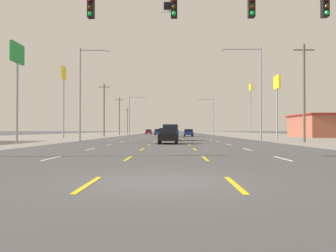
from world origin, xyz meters
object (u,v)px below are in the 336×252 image
(streetlight_left_row_0, at_px, (83,88))
(sedan_center_turn_nearest, at_px, (168,136))
(sedan_far_left_farther, at_px, (149,132))
(streetlight_left_row_1, at_px, (131,113))
(pole_sign_right_row_1, at_px, (277,89))
(sedan_inner_right_midfar, at_px, (188,133))
(pole_sign_left_row_0, at_px, (17,65))
(hatchback_inner_left_far, at_px, (158,132))
(pole_sign_left_row_1, at_px, (64,84))
(suv_center_turn_near, at_px, (170,132))
(streetlight_right_row_1, at_px, (212,114))
(sedan_center_turn_mid, at_px, (171,133))
(streetlight_right_row_0, at_px, (257,87))
(pole_sign_right_row_2, at_px, (251,97))
(suv_inner_left_farthest, at_px, (162,131))

(streetlight_left_row_0, bearing_deg, sedan_center_turn_nearest, -31.82)
(sedan_far_left_farther, relative_size, streetlight_left_row_1, 0.48)
(pole_sign_right_row_1, bearing_deg, sedan_inner_right_midfar, 121.20)
(pole_sign_left_row_0, xyz_separation_m, streetlight_left_row_0, (4.47, 6.58, -1.43))
(hatchback_inner_left_far, xyz_separation_m, sedan_far_left_farther, (-3.58, 17.36, -0.03))
(pole_sign_left_row_0, relative_size, streetlight_left_row_0, 0.90)
(pole_sign_left_row_1, bearing_deg, sedan_far_left_farther, 79.12)
(suv_center_turn_near, distance_m, streetlight_right_row_1, 42.28)
(streetlight_left_row_0, bearing_deg, sedan_center_turn_mid, 68.14)
(sedan_center_turn_mid, height_order, pole_sign_left_row_1, pole_sign_left_row_1)
(streetlight_left_row_1, bearing_deg, sedan_inner_right_midfar, -49.31)
(suv_center_turn_near, relative_size, pole_sign_left_row_0, 0.52)
(sedan_center_turn_nearest, xyz_separation_m, sedan_center_turn_mid, (0.15, 30.55, 0.00))
(sedan_far_left_farther, xyz_separation_m, streetlight_right_row_0, (16.77, -69.16, 5.40))
(pole_sign_left_row_0, bearing_deg, suv_center_turn_near, 36.74)
(sedan_far_left_farther, xyz_separation_m, pole_sign_left_row_1, (-10.10, -52.54, 7.84))
(sedan_inner_right_midfar, relative_size, hatchback_inner_left_far, 1.15)
(suv_center_turn_near, bearing_deg, pole_sign_left_row_1, 143.97)
(pole_sign_right_row_2, relative_size, streetlight_right_row_0, 1.03)
(hatchback_inner_left_far, height_order, sedan_far_left_farther, hatchback_inner_left_far)
(pole_sign_right_row_2, bearing_deg, pole_sign_right_row_1, -93.67)
(streetlight_right_row_1, bearing_deg, pole_sign_left_row_0, -114.95)
(sedan_center_turn_mid, relative_size, pole_sign_left_row_1, 0.39)
(sedan_center_turn_nearest, distance_m, pole_sign_left_row_1, 29.39)
(sedan_center_turn_nearest, bearing_deg, hatchback_inner_left_far, 93.32)
(pole_sign_right_row_1, bearing_deg, streetlight_right_row_0, -117.23)
(sedan_center_turn_nearest, distance_m, pole_sign_right_row_2, 43.88)
(sedan_center_turn_mid, distance_m, streetlight_left_row_0, 26.95)
(sedan_center_turn_nearest, xyz_separation_m, hatchback_inner_left_far, (-3.36, 57.81, 0.03))
(hatchback_inner_left_far, xyz_separation_m, pole_sign_right_row_1, (18.60, -41.30, 6.30))
(streetlight_left_row_1, xyz_separation_m, streetlight_right_row_1, (19.42, -0.00, -0.27))
(suv_center_turn_near, bearing_deg, streetlight_left_row_1, 103.37)
(sedan_inner_right_midfar, height_order, streetlight_left_row_1, streetlight_left_row_1)
(hatchback_inner_left_far, relative_size, streetlight_right_row_0, 0.37)
(sedan_far_left_farther, xyz_separation_m, pole_sign_left_row_0, (-7.22, -75.74, 6.65))
(hatchback_inner_left_far, relative_size, sedan_far_left_farther, 0.87)
(suv_center_turn_near, bearing_deg, pole_sign_right_row_2, 60.88)
(sedan_center_turn_mid, xyz_separation_m, streetlight_right_row_1, (9.70, 20.51, 4.47))
(suv_center_turn_near, height_order, pole_sign_right_row_1, pole_sign_right_row_1)
(pole_sign_left_row_0, height_order, streetlight_right_row_0, streetlight_right_row_0)
(pole_sign_left_row_0, height_order, streetlight_right_row_1, pole_sign_left_row_0)
(sedan_inner_right_midfar, height_order, streetlight_left_row_0, streetlight_left_row_0)
(sedan_center_turn_nearest, xyz_separation_m, pole_sign_left_row_0, (-14.16, -0.57, 6.65))
(sedan_inner_right_midfar, relative_size, sedan_far_left_farther, 1.00)
(pole_sign_right_row_2, bearing_deg, suv_inner_left_farthest, 111.39)
(sedan_center_turn_nearest, height_order, streetlight_left_row_1, streetlight_left_row_1)
(streetlight_left_row_1, bearing_deg, suv_center_turn_near, -76.63)
(sedan_center_turn_mid, xyz_separation_m, streetlight_left_row_0, (-9.84, -24.54, 5.23))
(suv_center_turn_near, xyz_separation_m, sedan_inner_right_midfar, (3.40, 25.66, -0.27))
(pole_sign_right_row_1, relative_size, pole_sign_right_row_2, 0.82)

